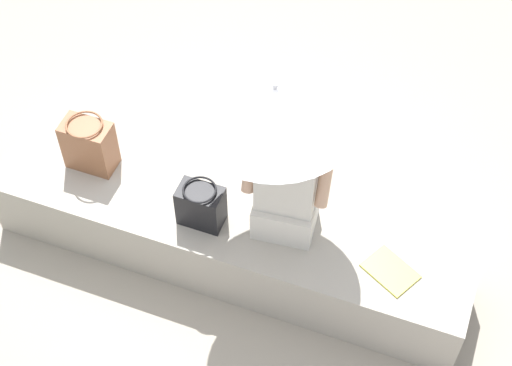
{
  "coord_description": "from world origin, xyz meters",
  "views": [
    {
      "loc": [
        -1.1,
        2.48,
        4.15
      ],
      "look_at": [
        -0.16,
        -0.03,
        0.79
      ],
      "focal_mm": 55.97,
      "sensor_mm": 36.0,
      "label": 1
    }
  ],
  "objects_px": {
    "handbag_black": "(89,145)",
    "magazine": "(390,271)",
    "tote_bag_canvas": "(201,205)",
    "person_seated": "(287,183)",
    "parasol": "(275,102)"
  },
  "relations": [
    {
      "from": "tote_bag_canvas",
      "to": "magazine",
      "type": "height_order",
      "value": "tote_bag_canvas"
    },
    {
      "from": "person_seated",
      "to": "tote_bag_canvas",
      "type": "distance_m",
      "value": 0.54
    },
    {
      "from": "tote_bag_canvas",
      "to": "person_seated",
      "type": "bearing_deg",
      "value": -164.23
    },
    {
      "from": "person_seated",
      "to": "magazine",
      "type": "distance_m",
      "value": 0.75
    },
    {
      "from": "parasol",
      "to": "tote_bag_canvas",
      "type": "height_order",
      "value": "parasol"
    },
    {
      "from": "tote_bag_canvas",
      "to": "handbag_black",
      "type": "bearing_deg",
      "value": -11.52
    },
    {
      "from": "parasol",
      "to": "handbag_black",
      "type": "relative_size",
      "value": 3.04
    },
    {
      "from": "person_seated",
      "to": "magazine",
      "type": "xyz_separation_m",
      "value": [
        -0.64,
        0.09,
        -0.38
      ]
    },
    {
      "from": "tote_bag_canvas",
      "to": "magazine",
      "type": "relative_size",
      "value": 1.01
    },
    {
      "from": "person_seated",
      "to": "parasol",
      "type": "bearing_deg",
      "value": -16.69
    },
    {
      "from": "person_seated",
      "to": "tote_bag_canvas",
      "type": "bearing_deg",
      "value": 15.77
    },
    {
      "from": "magazine",
      "to": "parasol",
      "type": "bearing_deg",
      "value": 18.7
    },
    {
      "from": "person_seated",
      "to": "tote_bag_canvas",
      "type": "height_order",
      "value": "person_seated"
    },
    {
      "from": "handbag_black",
      "to": "magazine",
      "type": "height_order",
      "value": "handbag_black"
    },
    {
      "from": "parasol",
      "to": "magazine",
      "type": "xyz_separation_m",
      "value": [
        -0.73,
        0.12,
        -0.93
      ]
    }
  ]
}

